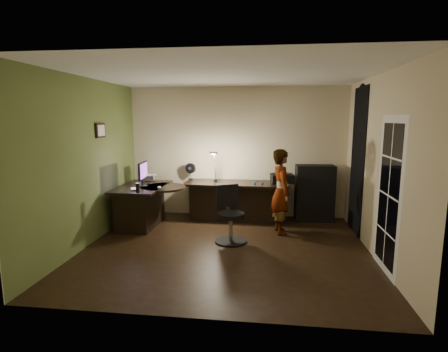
# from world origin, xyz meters

# --- Properties ---
(floor) EXTENTS (4.50, 4.00, 0.01)m
(floor) POSITION_xyz_m (0.00, 0.00, -0.01)
(floor) COLOR black
(floor) RESTS_ON ground
(ceiling) EXTENTS (4.50, 4.00, 0.01)m
(ceiling) POSITION_xyz_m (0.00, 0.00, 2.71)
(ceiling) COLOR silver
(ceiling) RESTS_ON floor
(wall_back) EXTENTS (4.50, 0.01, 2.70)m
(wall_back) POSITION_xyz_m (0.00, 2.00, 1.35)
(wall_back) COLOR beige
(wall_back) RESTS_ON floor
(wall_front) EXTENTS (4.50, 0.01, 2.70)m
(wall_front) POSITION_xyz_m (0.00, -2.00, 1.35)
(wall_front) COLOR beige
(wall_front) RESTS_ON floor
(wall_left) EXTENTS (0.01, 4.00, 2.70)m
(wall_left) POSITION_xyz_m (-2.25, 0.00, 1.35)
(wall_left) COLOR beige
(wall_left) RESTS_ON floor
(wall_right) EXTENTS (0.01, 4.00, 2.70)m
(wall_right) POSITION_xyz_m (2.25, 0.00, 1.35)
(wall_right) COLOR beige
(wall_right) RESTS_ON floor
(green_wall_overlay) EXTENTS (0.00, 4.00, 2.70)m
(green_wall_overlay) POSITION_xyz_m (-2.24, 0.00, 1.35)
(green_wall_overlay) COLOR #55652F
(green_wall_overlay) RESTS_ON floor
(arched_doorway) EXTENTS (0.01, 0.90, 2.60)m
(arched_doorway) POSITION_xyz_m (2.24, 1.15, 1.30)
(arched_doorway) COLOR black
(arched_doorway) RESTS_ON floor
(french_door) EXTENTS (0.02, 0.92, 2.10)m
(french_door) POSITION_xyz_m (2.24, -0.55, 1.05)
(french_door) COLOR white
(french_door) RESTS_ON floor
(framed_picture) EXTENTS (0.04, 0.30, 0.25)m
(framed_picture) POSITION_xyz_m (-2.22, 0.45, 1.85)
(framed_picture) COLOR black
(framed_picture) RESTS_ON wall_left
(desk_left) EXTENTS (0.85, 1.37, 0.78)m
(desk_left) POSITION_xyz_m (-1.72, 1.01, 0.39)
(desk_left) COLOR black
(desk_left) RESTS_ON floor
(desk_right) EXTENTS (2.09, 0.77, 0.78)m
(desk_right) POSITION_xyz_m (0.03, 1.62, 0.39)
(desk_right) COLOR black
(desk_right) RESTS_ON floor
(cabinet) EXTENTS (0.78, 0.43, 1.13)m
(cabinet) POSITION_xyz_m (1.60, 1.78, 0.57)
(cabinet) COLOR black
(cabinet) RESTS_ON floor
(laptop_stand) EXTENTS (0.25, 0.21, 0.10)m
(laptop_stand) POSITION_xyz_m (-1.76, 1.53, 0.85)
(laptop_stand) COLOR silver
(laptop_stand) RESTS_ON desk_left
(laptop) EXTENTS (0.35, 0.34, 0.21)m
(laptop) POSITION_xyz_m (-1.76, 1.53, 1.01)
(laptop) COLOR silver
(laptop) RESTS_ON laptop_stand
(monitor) EXTENTS (0.13, 0.50, 0.33)m
(monitor) POSITION_xyz_m (-1.68, 0.92, 0.96)
(monitor) COLOR black
(monitor) RESTS_ON desk_left
(mouse) EXTENTS (0.08, 0.11, 0.04)m
(mouse) POSITION_xyz_m (-1.30, 0.75, 0.82)
(mouse) COLOR silver
(mouse) RESTS_ON desk_left
(phone) EXTENTS (0.09, 0.13, 0.01)m
(phone) POSITION_xyz_m (-1.25, 0.71, 0.80)
(phone) COLOR black
(phone) RESTS_ON desk_left
(pen) EXTENTS (0.06, 0.15, 0.01)m
(pen) POSITION_xyz_m (-1.73, 1.08, 0.81)
(pen) COLOR black
(pen) RESTS_ON desk_left
(speaker) EXTENTS (0.07, 0.07, 0.17)m
(speaker) POSITION_xyz_m (-1.54, 0.32, 0.88)
(speaker) COLOR black
(speaker) RESTS_ON desk_left
(notepad) EXTENTS (0.22, 0.25, 0.01)m
(notepad) POSITION_xyz_m (-1.71, 0.65, 0.81)
(notepad) COLOR silver
(notepad) RESTS_ON desk_left
(desk_fan) EXTENTS (0.24, 0.17, 0.34)m
(desk_fan) POSITION_xyz_m (-0.95, 1.82, 0.96)
(desk_fan) COLOR black
(desk_fan) RESTS_ON desk_right
(headphones) EXTENTS (0.19, 0.11, 0.08)m
(headphones) POSITION_xyz_m (0.49, 1.33, 0.83)
(headphones) COLOR #1E5FA1
(headphones) RESTS_ON desk_right
(printer) EXTENTS (0.48, 0.40, 0.19)m
(printer) POSITION_xyz_m (0.94, 1.61, 0.89)
(printer) COLOR black
(printer) RESTS_ON desk_right
(desk_lamp) EXTENTS (0.25, 0.34, 0.67)m
(desk_lamp) POSITION_xyz_m (-0.38, 1.53, 1.13)
(desk_lamp) COLOR black
(desk_lamp) RESTS_ON desk_right
(office_chair) EXTENTS (0.70, 0.70, 0.95)m
(office_chair) POSITION_xyz_m (0.06, 0.30, 0.47)
(office_chair) COLOR black
(office_chair) RESTS_ON floor
(person) EXTENTS (0.47, 0.61, 1.52)m
(person) POSITION_xyz_m (0.90, 0.90, 0.76)
(person) COLOR #D8A88C
(person) RESTS_ON floor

